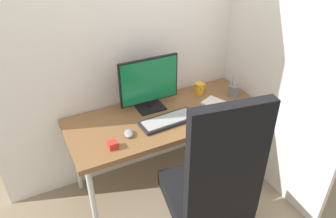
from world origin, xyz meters
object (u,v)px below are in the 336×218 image
(keyboard, at_px, (168,121))
(office_chair, at_px, (213,185))
(desk_clamp_accessory, at_px, (113,145))
(mouse, at_px, (129,133))
(coffee_mug, at_px, (200,88))
(monitor, at_px, (149,83))
(notebook, at_px, (214,103))
(pen_holder, at_px, (234,90))

(keyboard, bearing_deg, office_chair, -93.25)
(office_chair, distance_m, desk_clamp_accessory, 0.73)
(mouse, bearing_deg, coffee_mug, 37.29)
(monitor, relative_size, mouse, 4.76)
(office_chair, height_order, notebook, office_chair)
(notebook, height_order, desk_clamp_accessory, desk_clamp_accessory)
(keyboard, xyz_separation_m, coffee_mug, (0.45, 0.28, 0.04))
(mouse, distance_m, pen_holder, 1.04)
(coffee_mug, bearing_deg, desk_clamp_accessory, -157.66)
(monitor, xyz_separation_m, pen_holder, (0.74, -0.15, -0.18))
(desk_clamp_accessory, bearing_deg, monitor, 39.38)
(coffee_mug, distance_m, desk_clamp_accessory, 1.01)
(office_chair, distance_m, monitor, 0.98)
(office_chair, height_order, coffee_mug, office_chair)
(mouse, distance_m, coffee_mug, 0.84)
(coffee_mug, xyz_separation_m, desk_clamp_accessory, (-0.93, -0.38, -0.02))
(pen_holder, height_order, coffee_mug, pen_holder)
(pen_holder, bearing_deg, keyboard, -171.02)
(office_chair, relative_size, desk_clamp_accessory, 20.91)
(monitor, bearing_deg, desk_clamp_accessory, -140.62)
(notebook, bearing_deg, keyboard, 164.58)
(keyboard, xyz_separation_m, pen_holder, (0.70, 0.11, 0.04))
(notebook, bearing_deg, coffee_mug, 68.61)
(desk_clamp_accessory, bearing_deg, keyboard, 12.41)
(coffee_mug, bearing_deg, monitor, -177.66)
(keyboard, bearing_deg, pen_holder, 8.98)
(coffee_mug, bearing_deg, mouse, -159.22)
(keyboard, distance_m, coffee_mug, 0.53)
(notebook, bearing_deg, office_chair, -146.48)
(monitor, xyz_separation_m, desk_clamp_accessory, (-0.44, -0.36, -0.20))
(office_chair, relative_size, monitor, 2.69)
(mouse, xyz_separation_m, coffee_mug, (0.79, 0.30, 0.03))
(monitor, distance_m, keyboard, 0.34)
(monitor, xyz_separation_m, notebook, (0.49, -0.20, -0.22))
(keyboard, relative_size, notebook, 2.76)
(keyboard, relative_size, coffee_mug, 3.79)
(mouse, height_order, pen_holder, pen_holder)
(monitor, relative_size, notebook, 3.03)
(desk_clamp_accessory, bearing_deg, coffee_mug, 22.34)
(keyboard, height_order, pen_holder, pen_holder)
(coffee_mug, bearing_deg, keyboard, -148.46)
(office_chair, bearing_deg, notebook, 56.04)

